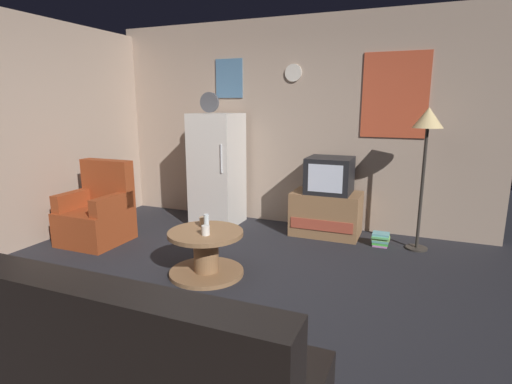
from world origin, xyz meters
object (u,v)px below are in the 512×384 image
Objects in this scene: mug_ceramic_tan at (203,221)px; book_stack at (381,239)px; wine_glass at (206,222)px; tv_stand at (326,213)px; crt_tv at (330,175)px; couch at (140,382)px; coffee_table at (206,253)px; armchair at (98,214)px; standing_lamp at (427,129)px; fridge at (217,169)px; mug_ceramic_white at (206,230)px.

mug_ceramic_tan is 0.44× the size of book_stack.
mug_ceramic_tan is at bearing -140.31° from book_stack.
mug_ceramic_tan is (-0.08, 0.09, -0.03)m from wine_glass.
crt_tv reaches higher than tv_stand.
mug_ceramic_tan is 0.05× the size of couch.
tv_stand is at bearing 59.01° from mug_ceramic_tan.
coffee_table reaches higher than book_stack.
armchair reaches higher than tv_stand.
standing_lamp is 7.77× the size of book_stack.
crt_tv is 6.00× the size of mug_ceramic_tan.
standing_lamp is at bearing 34.62° from mug_ceramic_tan.
coffee_table is 3.52× the size of book_stack.
mug_ceramic_tan is (0.59, -1.43, -0.27)m from fridge.
couch is at bearing -92.28° from tv_stand.
mug_ceramic_tan is at bearing -120.99° from tv_stand.
mug_ceramic_white is at bearing -113.08° from tv_stand.
fridge reaches higher than book_stack.
couch is 3.41m from book_stack.
fridge is at bearing -177.36° from crt_tv.
standing_lamp is 2.21× the size of coffee_table.
mug_ceramic_white is (0.08, -0.15, -0.03)m from wine_glass.
wine_glass is (-0.82, -1.59, 0.24)m from tv_stand.
fridge reaches higher than mug_ceramic_tan.
book_stack is at bearing -2.93° from fridge.
book_stack is (0.83, 3.30, -0.23)m from couch.
tv_stand is 1.81m from wine_glass.
tv_stand is at bearing 173.02° from standing_lamp.
tv_stand is 0.49× the size of couch.
coffee_table is at bearing -71.22° from wine_glass.
fridge is 11.80× the size of wine_glass.
mug_ceramic_white is at bearing -63.82° from wine_glass.
couch is at bearing -70.82° from mug_ceramic_white.
coffee_table is (-0.80, -1.65, -0.05)m from tv_stand.
couch reaches higher than book_stack.
tv_stand is 1.77m from mug_ceramic_tan.
mug_ceramic_white is (0.06, -0.10, 0.26)m from coffee_table.
couch is (0.68, -1.89, -0.20)m from wine_glass.
armchair is at bearing -152.76° from tv_stand.
book_stack is at bearing 19.04° from armchair.
armchair reaches higher than mug_ceramic_tan.
coffee_table is 0.42× the size of couch.
couch is at bearing -104.07° from book_stack.
wine_glass reaches higher than tv_stand.
armchair is (-1.68, 0.38, 0.12)m from coffee_table.
mug_ceramic_tan is 2.13m from couch.
crt_tv is at bearing -2.15° from tv_stand.
couch is at bearing -68.90° from mug_ceramic_tan.
mug_ceramic_tan is (-1.99, -1.37, -0.87)m from standing_lamp.
wine_glass reaches higher than mug_ceramic_white.
fridge reaches higher than coffee_table.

